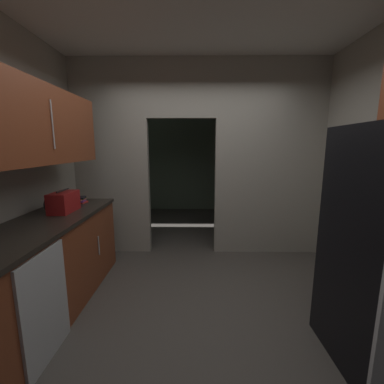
# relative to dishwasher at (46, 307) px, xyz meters

# --- Properties ---
(ground) EXTENTS (20.00, 20.00, 0.00)m
(ground) POSITION_rel_dishwasher_xyz_m (1.16, 0.54, -0.43)
(ground) COLOR #47423D
(kitchen_overhead_slab) EXTENTS (4.06, 7.06, 0.06)m
(kitchen_overhead_slab) POSITION_rel_dishwasher_xyz_m (1.16, 0.99, 2.44)
(kitchen_overhead_slab) COLOR silver
(kitchen_partition) EXTENTS (3.66, 0.12, 2.83)m
(kitchen_partition) POSITION_rel_dishwasher_xyz_m (1.22, 2.07, 1.09)
(kitchen_partition) COLOR #9E998C
(kitchen_partition) RESTS_ON ground
(adjoining_room_shell) EXTENTS (3.66, 2.77, 2.83)m
(adjoining_room_shell) POSITION_rel_dishwasher_xyz_m (1.16, 3.97, 0.99)
(adjoining_room_shell) COLOR slate
(adjoining_room_shell) RESTS_ON ground
(lower_cabinet_run) EXTENTS (0.68, 2.11, 0.92)m
(lower_cabinet_run) POSITION_rel_dishwasher_xyz_m (-0.33, 0.59, 0.03)
(lower_cabinet_run) COLOR brown
(lower_cabinet_run) RESTS_ON ground
(dishwasher) EXTENTS (0.02, 0.56, 0.86)m
(dishwasher) POSITION_rel_dishwasher_xyz_m (0.00, 0.00, 0.00)
(dishwasher) COLOR #B7BABC
(dishwasher) RESTS_ON ground
(upper_cabinet_counterside) EXTENTS (0.36, 1.90, 0.71)m
(upper_cabinet_counterside) POSITION_rel_dishwasher_xyz_m (-0.33, 0.59, 1.37)
(upper_cabinet_counterside) COLOR brown
(boombox) EXTENTS (0.21, 0.36, 0.24)m
(boombox) POSITION_rel_dishwasher_xyz_m (-0.30, 0.94, 0.60)
(boombox) COLOR maroon
(boombox) RESTS_ON lower_cabinet_run
(book_stack) EXTENTS (0.13, 0.15, 0.08)m
(book_stack) POSITION_rel_dishwasher_xyz_m (-0.31, 1.37, 0.53)
(book_stack) COLOR red
(book_stack) RESTS_ON lower_cabinet_run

